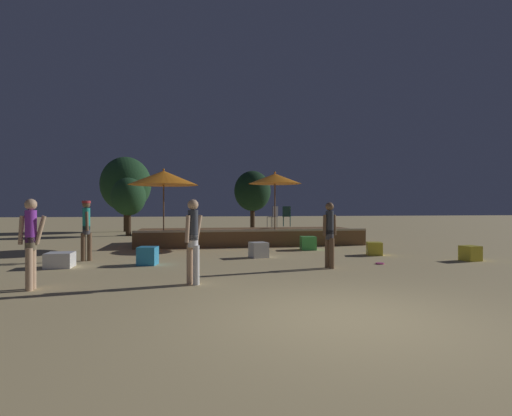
% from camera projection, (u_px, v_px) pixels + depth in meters
% --- Properties ---
extents(ground_plane, '(120.00, 120.00, 0.00)m').
position_uv_depth(ground_plane, '(348.00, 318.00, 5.55)').
color(ground_plane, tan).
extents(wooden_deck, '(9.11, 3.20, 0.68)m').
position_uv_depth(wooden_deck, '(249.00, 236.00, 16.88)').
color(wooden_deck, brown).
rests_on(wooden_deck, ground).
extents(patio_umbrella_0, '(2.06, 2.06, 2.94)m').
position_uv_depth(patio_umbrella_0, '(275.00, 179.00, 15.59)').
color(patio_umbrella_0, brown).
rests_on(patio_umbrella_0, ground).
extents(patio_umbrella_1, '(2.60, 2.60, 3.00)m').
position_uv_depth(patio_umbrella_1, '(164.00, 178.00, 15.01)').
color(patio_umbrella_1, brown).
rests_on(patio_umbrella_1, ground).
extents(cube_seat_0, '(0.51, 0.51, 0.43)m').
position_uv_depth(cube_seat_0, '(470.00, 253.00, 11.51)').
color(cube_seat_0, yellow).
rests_on(cube_seat_0, ground).
extents(cube_seat_1, '(0.58, 0.58, 0.41)m').
position_uv_depth(cube_seat_1, '(374.00, 249.00, 12.86)').
color(cube_seat_1, yellow).
rests_on(cube_seat_1, ground).
extents(cube_seat_2, '(0.59, 0.59, 0.47)m').
position_uv_depth(cube_seat_2, '(259.00, 250.00, 12.26)').
color(cube_seat_2, white).
rests_on(cube_seat_2, ground).
extents(cube_seat_3, '(0.60, 0.60, 0.48)m').
position_uv_depth(cube_seat_3, '(308.00, 243.00, 14.46)').
color(cube_seat_3, '#4CC651').
rests_on(cube_seat_3, ground).
extents(cube_seat_4, '(0.65, 0.65, 0.38)m').
position_uv_depth(cube_seat_4, '(60.00, 260.00, 10.23)').
color(cube_seat_4, white).
rests_on(cube_seat_4, ground).
extents(cube_seat_5, '(0.56, 0.56, 0.48)m').
position_uv_depth(cube_seat_5, '(148.00, 256.00, 10.70)').
color(cube_seat_5, '#2D9EDB').
rests_on(cube_seat_5, ground).
extents(person_0, '(0.49, 0.30, 1.71)m').
position_uv_depth(person_0, '(31.00, 241.00, 7.47)').
color(person_0, tan).
rests_on(person_0, ground).
extents(person_1, '(0.29, 0.54, 1.74)m').
position_uv_depth(person_1, '(86.00, 227.00, 11.48)').
color(person_1, brown).
rests_on(person_1, ground).
extents(person_2, '(0.39, 0.43, 1.71)m').
position_uv_depth(person_2, '(193.00, 238.00, 7.98)').
color(person_2, white).
rests_on(person_2, ground).
extents(person_3, '(0.42, 0.28, 1.67)m').
position_uv_depth(person_3, '(330.00, 233.00, 10.10)').
color(person_3, brown).
rests_on(person_3, ground).
extents(bistro_chair_0, '(0.43, 0.43, 0.90)m').
position_uv_depth(bistro_chair_0, '(287.00, 214.00, 17.69)').
color(bistro_chair_0, '#1E4C47').
rests_on(bistro_chair_0, wooden_deck).
extents(bistro_chair_1, '(0.48, 0.48, 0.90)m').
position_uv_depth(bistro_chair_1, '(274.00, 215.00, 16.97)').
color(bistro_chair_1, '#47474C').
rests_on(bistro_chair_1, wooden_deck).
extents(frisbee_disc, '(0.23, 0.23, 0.03)m').
position_uv_depth(frisbee_disc, '(380.00, 263.00, 10.83)').
color(frisbee_disc, '#E54C99').
rests_on(frisbee_disc, ground).
extents(background_tree_0, '(1.85, 1.85, 3.13)m').
position_uv_depth(background_tree_0, '(128.00, 197.00, 21.44)').
color(background_tree_0, '#3D2B1C').
rests_on(background_tree_0, ground).
extents(background_tree_1, '(3.12, 3.12, 4.71)m').
position_uv_depth(background_tree_1, '(126.00, 184.00, 25.14)').
color(background_tree_1, '#3D2B1C').
rests_on(background_tree_1, ground).
extents(background_tree_2, '(2.25, 2.25, 3.78)m').
position_uv_depth(background_tree_2, '(252.00, 191.00, 24.57)').
color(background_tree_2, '#3D2B1C').
rests_on(background_tree_2, ground).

